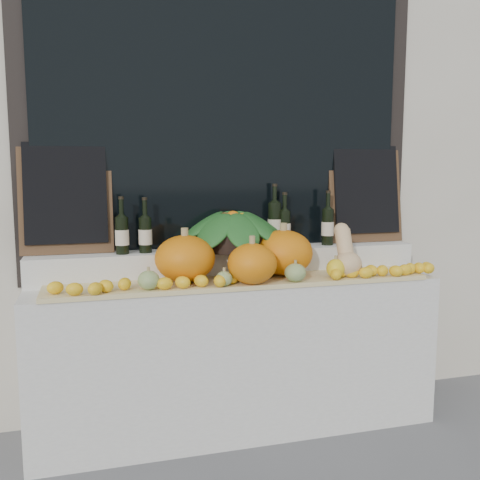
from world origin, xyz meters
name	(u,v)px	position (x,y,z in m)	size (l,w,h in m)	color
storefront_facade	(208,57)	(0.00, 2.25, 2.25)	(7.00, 0.94, 4.50)	beige
display_sill	(237,354)	(0.00, 1.52, 0.44)	(2.30, 0.55, 0.88)	silver
rear_tier	(230,262)	(0.00, 1.68, 0.96)	(2.30, 0.25, 0.16)	silver
straw_bedding	(242,282)	(0.00, 1.40, 0.89)	(2.10, 0.32, 0.03)	tan
pumpkin_left	(185,259)	(-0.31, 1.44, 1.03)	(0.33, 0.33, 0.25)	orange
pumpkin_right	(283,253)	(0.26, 1.47, 1.04)	(0.34, 0.34, 0.26)	orange
pumpkin_center	(252,264)	(0.02, 1.29, 1.01)	(0.26, 0.26, 0.22)	orange
butternut_squash	(346,255)	(0.60, 1.36, 1.03)	(0.16, 0.21, 0.30)	#D7AE7E
decorative_gourds	(263,274)	(0.08, 1.29, 0.96)	(1.14, 0.14, 0.14)	#31671E
lemon_heap	(248,278)	(0.00, 1.29, 0.94)	(2.20, 0.16, 0.06)	yellow
produce_bowl	(233,230)	(0.02, 1.66, 1.15)	(0.71, 0.71, 0.24)	black
wine_bottle_far_left	(122,235)	(-0.63, 1.64, 1.15)	(0.08, 0.08, 0.32)	black
wine_bottle_near_left	(145,234)	(-0.50, 1.65, 1.14)	(0.08, 0.08, 0.31)	black
wine_bottle_tall	(275,224)	(0.29, 1.70, 1.18)	(0.08, 0.08, 0.38)	black
wine_bottle_near_right	(284,228)	(0.35, 1.69, 1.15)	(0.08, 0.08, 0.33)	black
wine_bottle_far_right	(328,226)	(0.62, 1.66, 1.16)	(0.08, 0.08, 0.34)	black
chalkboard_left	(66,196)	(-0.92, 1.74, 1.36)	(0.50, 0.12, 0.62)	#4C331E
chalkboard_right	(366,192)	(0.92, 1.74, 1.36)	(0.50, 0.12, 0.62)	#4C331E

